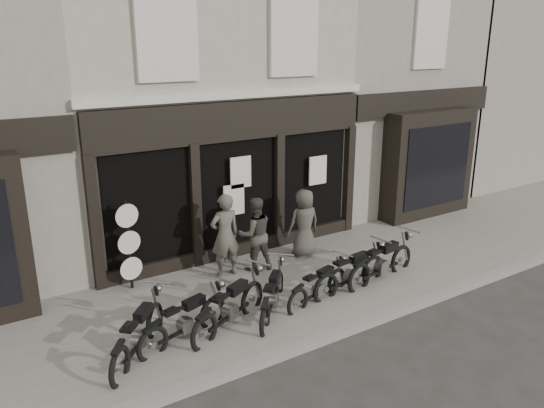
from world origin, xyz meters
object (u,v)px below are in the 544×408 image
motorcycle_0 (139,338)px  motorcycle_1 (185,324)px  man_left (225,235)px  advert_sign_post (129,249)px  motorcycle_5 (351,276)px  motorcycle_4 (319,289)px  motorcycle_2 (230,310)px  motorcycle_6 (382,265)px  man_centre (255,234)px  man_right (304,223)px  motorcycle_3 (273,299)px

motorcycle_0 → motorcycle_1: 0.86m
man_left → advert_sign_post: size_ratio=0.91×
motorcycle_5 → motorcycle_4: bearing=175.7°
motorcycle_0 → motorcycle_4: motorcycle_0 is taller
motorcycle_2 → man_left: man_left is taller
motorcycle_6 → man_centre: man_centre is taller
man_left → motorcycle_1: bearing=48.4°
man_right → motorcycle_2: bearing=37.7°
motorcycle_1 → motorcycle_3: bearing=-18.4°
man_left → man_centre: (0.72, -0.08, -0.09)m
man_right → motorcycle_1: bearing=31.1°
motorcycle_5 → man_right: size_ratio=1.28×
motorcycle_0 → motorcycle_4: 3.76m
motorcycle_2 → motorcycle_6: bearing=-26.0°
motorcycle_2 → motorcycle_4: motorcycle_2 is taller
motorcycle_1 → motorcycle_4: (2.90, -0.12, -0.03)m
motorcycle_1 → motorcycle_3: (1.84, -0.03, 0.00)m
motorcycle_4 → advert_sign_post: advert_sign_post is taller
motorcycle_1 → motorcycle_6: bearing=-18.4°
motorcycle_0 → motorcycle_3: motorcycle_0 is taller
motorcycle_4 → motorcycle_1: bearing=163.1°
advert_sign_post → motorcycle_1: bearing=-94.9°
motorcycle_4 → man_left: (-1.04, 2.10, 0.72)m
motorcycle_4 → man_left: bearing=101.7°
motorcycle_3 → motorcycle_5: size_ratio=0.76×
motorcycle_0 → motorcycle_3: (2.70, -0.01, -0.01)m
motorcycle_0 → man_left: man_left is taller
motorcycle_0 → man_left: size_ratio=0.91×
man_centre → motorcycle_5: bearing=131.8°
motorcycle_1 → man_left: bearing=29.2°
motorcycle_1 → motorcycle_6: size_ratio=0.89×
motorcycle_6 → man_centre: (-2.12, 1.97, 0.56)m
motorcycle_4 → man_centre: (-0.31, 2.02, 0.63)m
motorcycle_4 → man_left: size_ratio=0.97×
motorcycle_0 → motorcycle_5: bearing=-48.5°
motorcycle_1 → motorcycle_6: motorcycle_6 is taller
motorcycle_5 → advert_sign_post: size_ratio=1.03×
motorcycle_5 → man_right: man_right is taller
advert_sign_post → man_right: bearing=-15.2°
motorcycle_3 → man_centre: bearing=22.6°
motorcycle_0 → man_centre: man_centre is taller
motorcycle_1 → advert_sign_post: 2.54m
motorcycle_2 → man_centre: 2.65m
motorcycle_6 → man_left: 3.57m
motorcycle_2 → motorcycle_6: size_ratio=0.92×
man_right → man_left: bearing=4.8°
motorcycle_0 → man_left: 3.45m
motorcycle_0 → advert_sign_post: advert_sign_post is taller
motorcycle_6 → man_right: (-0.68, 2.04, 0.54)m
man_centre → man_left: bearing=3.8°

